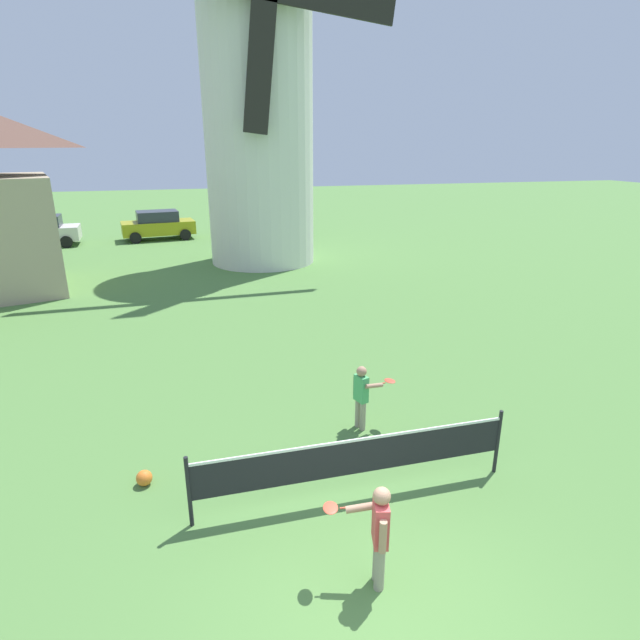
{
  "coord_description": "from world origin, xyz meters",
  "views": [
    {
      "loc": [
        -1.78,
        -4.2,
        5.01
      ],
      "look_at": [
        0.38,
        3.83,
        2.14
      ],
      "focal_mm": 28.64,
      "sensor_mm": 36.0,
      "label": 1
    }
  ],
  "objects_px": {
    "stray_ball": "(144,478)",
    "player_far": "(362,393)",
    "tennis_net": "(356,457)",
    "player_near": "(378,531)",
    "parked_car_cream": "(39,231)",
    "parked_car_green": "(269,221)",
    "windmill": "(258,94)",
    "parked_car_mustard": "(158,225)"
  },
  "relations": [
    {
      "from": "windmill",
      "to": "player_far",
      "type": "xyz_separation_m",
      "value": [
        -0.52,
        -14.74,
        -6.24
      ]
    },
    {
      "from": "player_near",
      "to": "parked_car_cream",
      "type": "relative_size",
      "value": 0.35
    },
    {
      "from": "player_near",
      "to": "parked_car_mustard",
      "type": "xyz_separation_m",
      "value": [
        -3.17,
        25.27,
        0.03
      ]
    },
    {
      "from": "tennis_net",
      "to": "player_near",
      "type": "relative_size",
      "value": 3.53
    },
    {
      "from": "tennis_net",
      "to": "parked_car_green",
      "type": "height_order",
      "value": "parked_car_green"
    },
    {
      "from": "player_near",
      "to": "parked_car_cream",
      "type": "xyz_separation_m",
      "value": [
        -9.02,
        24.69,
        0.03
      ]
    },
    {
      "from": "player_far",
      "to": "stray_ball",
      "type": "relative_size",
      "value": 5.07
    },
    {
      "from": "windmill",
      "to": "player_near",
      "type": "bearing_deg",
      "value": -94.84
    },
    {
      "from": "tennis_net",
      "to": "parked_car_green",
      "type": "distance_m",
      "value": 23.75
    },
    {
      "from": "stray_ball",
      "to": "parked_car_cream",
      "type": "distance_m",
      "value": 22.86
    },
    {
      "from": "tennis_net",
      "to": "player_far",
      "type": "relative_size",
      "value": 3.86
    },
    {
      "from": "player_far",
      "to": "parked_car_mustard",
      "type": "relative_size",
      "value": 0.31
    },
    {
      "from": "windmill",
      "to": "player_near",
      "type": "height_order",
      "value": "windmill"
    },
    {
      "from": "tennis_net",
      "to": "parked_car_cream",
      "type": "bearing_deg",
      "value": 111.92
    },
    {
      "from": "parked_car_cream",
      "to": "parked_car_mustard",
      "type": "relative_size",
      "value": 0.97
    },
    {
      "from": "stray_ball",
      "to": "player_far",
      "type": "bearing_deg",
      "value": 10.84
    },
    {
      "from": "windmill",
      "to": "player_far",
      "type": "bearing_deg",
      "value": -92.02
    },
    {
      "from": "player_near",
      "to": "parked_car_cream",
      "type": "height_order",
      "value": "parked_car_cream"
    },
    {
      "from": "windmill",
      "to": "tennis_net",
      "type": "distance_m",
      "value": 17.76
    },
    {
      "from": "player_far",
      "to": "parked_car_mustard",
      "type": "bearing_deg",
      "value": 100.87
    },
    {
      "from": "player_near",
      "to": "player_far",
      "type": "height_order",
      "value": "player_near"
    },
    {
      "from": "parked_car_green",
      "to": "tennis_net",
      "type": "bearing_deg",
      "value": -96.6
    },
    {
      "from": "player_far",
      "to": "parked_car_cream",
      "type": "relative_size",
      "value": 0.32
    },
    {
      "from": "parked_car_cream",
      "to": "parked_car_green",
      "type": "relative_size",
      "value": 0.91
    },
    {
      "from": "player_near",
      "to": "parked_car_green",
      "type": "height_order",
      "value": "parked_car_green"
    },
    {
      "from": "player_far",
      "to": "parked_car_mustard",
      "type": "height_order",
      "value": "parked_car_mustard"
    },
    {
      "from": "tennis_net",
      "to": "parked_car_cream",
      "type": "relative_size",
      "value": 1.23
    },
    {
      "from": "player_near",
      "to": "parked_car_mustard",
      "type": "relative_size",
      "value": 0.34
    },
    {
      "from": "player_near",
      "to": "parked_car_cream",
      "type": "distance_m",
      "value": 26.28
    },
    {
      "from": "player_far",
      "to": "parked_car_green",
      "type": "bearing_deg",
      "value": 84.81
    },
    {
      "from": "player_near",
      "to": "player_far",
      "type": "xyz_separation_m",
      "value": [
        1.02,
        3.43,
        -0.07
      ]
    },
    {
      "from": "tennis_net",
      "to": "windmill",
      "type": "bearing_deg",
      "value": 85.61
    },
    {
      "from": "windmill",
      "to": "parked_car_mustard",
      "type": "relative_size",
      "value": 3.71
    },
    {
      "from": "player_far",
      "to": "parked_car_green",
      "type": "relative_size",
      "value": 0.29
    },
    {
      "from": "parked_car_cream",
      "to": "stray_ball",
      "type": "bearing_deg",
      "value": -74.17
    },
    {
      "from": "parked_car_green",
      "to": "player_near",
      "type": "bearing_deg",
      "value": -96.79
    },
    {
      "from": "tennis_net",
      "to": "parked_car_cream",
      "type": "xyz_separation_m",
      "value": [
        -9.29,
        23.09,
        0.12
      ]
    },
    {
      "from": "parked_car_cream",
      "to": "parked_car_green",
      "type": "height_order",
      "value": "same"
    },
    {
      "from": "player_near",
      "to": "parked_car_green",
      "type": "distance_m",
      "value": 25.36
    },
    {
      "from": "player_near",
      "to": "tennis_net",
      "type": "bearing_deg",
      "value": 80.45
    },
    {
      "from": "stray_ball",
      "to": "parked_car_mustard",
      "type": "height_order",
      "value": "parked_car_mustard"
    },
    {
      "from": "player_near",
      "to": "stray_ball",
      "type": "height_order",
      "value": "player_near"
    }
  ]
}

